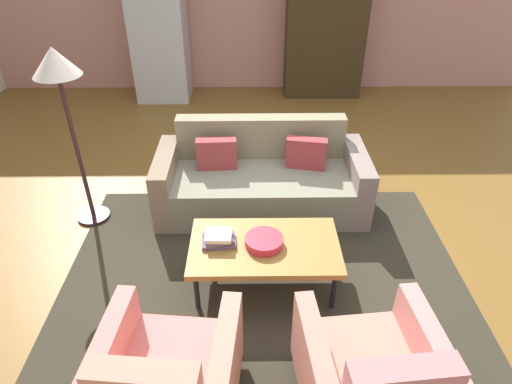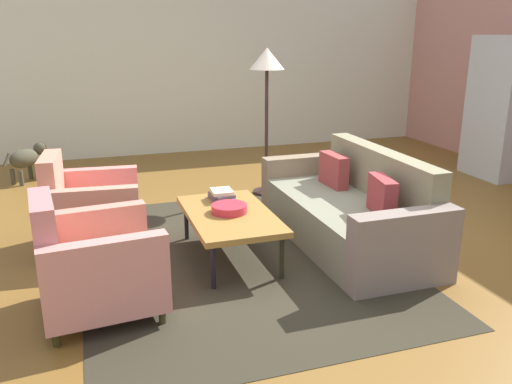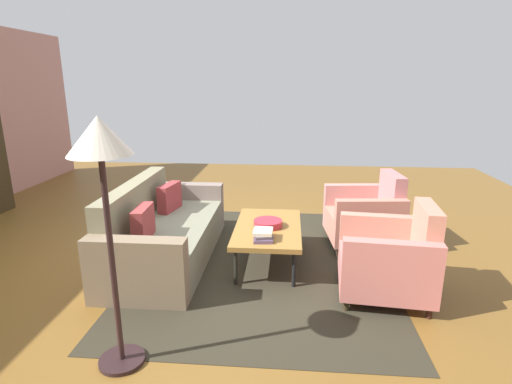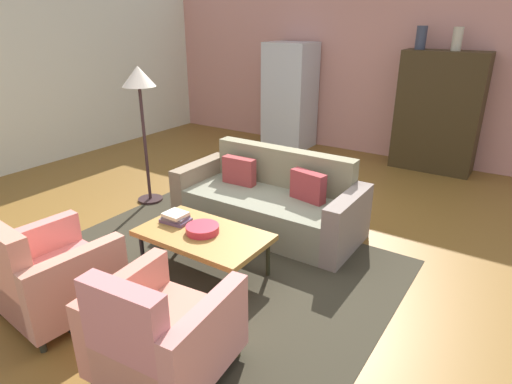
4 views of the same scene
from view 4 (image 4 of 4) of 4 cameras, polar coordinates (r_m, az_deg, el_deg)
name	(u,v)px [view 4 (image 4 of 4)]	position (r m, az deg, el deg)	size (l,w,h in m)	color
ground_plane	(257,238)	(4.79, 0.17, -6.03)	(10.52, 10.52, 0.00)	brown
wall_back	(384,72)	(7.76, 16.52, 14.87)	(8.77, 0.12, 2.80)	tan
wall_left	(13,78)	(7.63, -29.26, 12.92)	(0.12, 7.66, 2.80)	silver
area_rug	(208,269)	(4.27, -6.27, -9.98)	(3.40, 2.60, 0.01)	#302C20
couch	(271,202)	(4.95, 1.97, -1.38)	(2.10, 0.91, 0.86)	slate
coffee_table	(203,236)	(4.05, -6.94, -5.77)	(1.20, 0.70, 0.42)	black
armchair_left	(49,278)	(3.85, -25.57, -10.15)	(0.87, 0.87, 0.88)	#332918
armchair_right	(159,336)	(3.02, -12.64, -17.98)	(0.87, 0.87, 0.88)	#372018
fruit_bowl	(203,229)	(4.02, -7.04, -4.86)	(0.31, 0.31, 0.07)	#BC2A39
book_stack	(176,218)	(4.25, -10.51, -3.32)	(0.28, 0.22, 0.10)	#5B4765
cabinet	(438,112)	(7.26, 22.81, 9.61)	(1.20, 0.51, 1.80)	#352714
vase_tall	(421,38)	(7.22, 20.87, 18.42)	(0.15, 0.15, 0.33)	#323747
vase_round	(457,39)	(7.12, 24.93, 17.77)	(0.14, 0.14, 0.32)	#B4A98F
refrigerator	(290,96)	(8.02, 4.48, 12.45)	(0.80, 0.73, 1.85)	#B7BABF
floor_lamp	(140,90)	(5.52, -15.04, 12.87)	(0.40, 0.40, 1.72)	black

